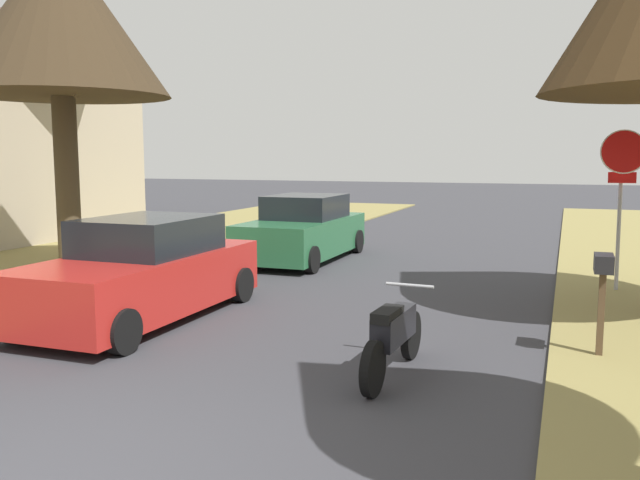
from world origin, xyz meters
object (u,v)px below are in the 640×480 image
stop_sign_far (622,175)px  curbside_mailbox (603,275)px  parked_motorcycle (393,335)px  parked_sedan_green (303,230)px  street_tree_left_mid_a (60,18)px  parked_sedan_red (143,273)px

stop_sign_far → curbside_mailbox: (-0.47, -4.52, -1.12)m
parked_motorcycle → parked_sedan_green: bearing=118.7°
street_tree_left_mid_a → parked_sedan_red: (3.75, -2.70, -4.59)m
parked_motorcycle → parked_sedan_red: bearing=163.1°
street_tree_left_mid_a → stop_sign_far: bearing=10.9°
parked_sedan_red → parked_motorcycle: parked_sedan_red is taller
street_tree_left_mid_a → curbside_mailbox: (10.32, -2.45, -4.26)m
curbside_mailbox → parked_sedan_red: bearing=-177.9°
parked_sedan_green → stop_sign_far: bearing=-12.8°
street_tree_left_mid_a → curbside_mailbox: 11.42m
stop_sign_far → parked_motorcycle: (-2.72, -6.08, -1.70)m
parked_sedan_green → parked_motorcycle: 8.73m
parked_sedan_green → parked_sedan_red: bearing=-91.1°
street_tree_left_mid_a → parked_sedan_red: size_ratio=1.57×
street_tree_left_mid_a → parked_sedan_red: bearing=-35.7°
street_tree_left_mid_a → parked_sedan_red: 6.51m
stop_sign_far → street_tree_left_mid_a: street_tree_left_mid_a is taller
parked_motorcycle → curbside_mailbox: (2.25, 1.56, 0.57)m
parked_sedan_red → parked_motorcycle: (4.32, -1.31, -0.24)m
parked_sedan_green → street_tree_left_mid_a: bearing=-136.7°
parked_motorcycle → curbside_mailbox: 2.80m
parked_sedan_red → curbside_mailbox: size_ratio=3.47×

